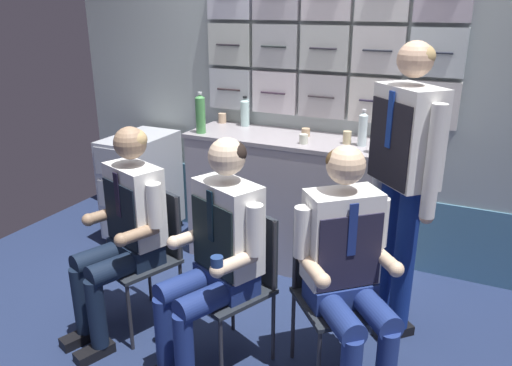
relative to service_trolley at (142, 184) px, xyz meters
The scene contains 19 objects.
ground 1.71m from the service_trolley, 35.82° to the right, with size 4.80×4.80×0.04m, color navy.
galley_bulkhead 1.54m from the service_trolley, 17.19° to the left, with size 4.20×0.14×2.15m.
galley_counter 1.37m from the service_trolley, ahead, with size 1.70×0.53×0.99m.
service_trolley is the anchor object (origin of this frame).
folding_chair_left 1.24m from the service_trolley, 49.88° to the right, with size 0.51×0.51×0.85m.
crew_member_left 1.34m from the service_trolley, 55.95° to the right, with size 0.53×0.67×1.26m.
folding_chair_right 1.76m from the service_trolley, 34.75° to the right, with size 0.53×0.53×0.85m.
crew_member_right 1.81m from the service_trolley, 39.77° to the right, with size 0.57×0.69×1.28m.
folding_chair_by_counter 2.11m from the service_trolley, 24.52° to the right, with size 0.56×0.56×0.85m.
crew_member_by_counter 2.27m from the service_trolley, 26.15° to the right, with size 0.64×0.66×1.27m.
crew_member_standing 2.27m from the service_trolley, 10.40° to the right, with size 0.43×0.43×1.72m.
water_bottle_short 1.07m from the service_trolley, 20.53° to the left, with size 0.07×0.07×0.23m.
water_bottle_tall 0.91m from the service_trolley, ahead, with size 0.07×0.07×0.30m.
sparkling_bottle_green 2.02m from the service_trolley, ahead, with size 0.07×0.07×0.25m.
water_bottle_clear 1.90m from the service_trolley, ahead, with size 0.06×0.06×0.25m.
coffee_cup_white 1.78m from the service_trolley, ahead, with size 0.06×0.06×0.09m.
paper_cup_tan 1.48m from the service_trolley, ahead, with size 0.06×0.06×0.06m.
coffee_cup_spare 0.88m from the service_trolley, 27.99° to the left, with size 0.06×0.06×0.08m.
espresso_cup_small 1.52m from the service_trolley, ahead, with size 0.06×0.06×0.07m.
Camera 1 is at (1.24, -2.19, 1.89)m, focal length 35.26 mm.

